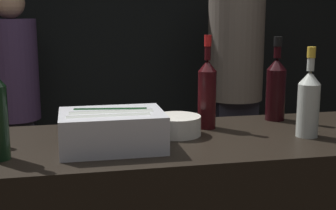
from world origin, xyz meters
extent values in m
cube|color=black|center=(0.00, 2.54, 1.40)|extent=(6.40, 0.06, 2.80)
cube|color=silver|center=(-0.22, 0.23, 1.09)|extent=(0.35, 0.25, 0.13)
cylinder|color=#B2B7AD|center=(-0.23, 0.18, 1.12)|extent=(0.27, 0.07, 0.07)
cylinder|color=#B2B7AD|center=(-0.22, 0.23, 1.12)|extent=(0.28, 0.08, 0.07)
cylinder|color=#143319|center=(-0.22, 0.29, 1.12)|extent=(0.26, 0.10, 0.07)
cylinder|color=silver|center=(0.04, 0.36, 1.06)|extent=(0.18, 0.18, 0.07)
cylinder|color=gray|center=(0.04, 0.36, 1.09)|extent=(0.15, 0.15, 0.01)
cylinder|color=black|center=(0.18, 0.44, 1.14)|extent=(0.07, 0.07, 0.23)
cone|color=black|center=(0.18, 0.44, 1.27)|extent=(0.07, 0.07, 0.04)
cylinder|color=black|center=(0.18, 0.44, 1.34)|extent=(0.02, 0.02, 0.10)
cylinder|color=red|center=(0.18, 0.44, 1.37)|extent=(0.03, 0.03, 0.04)
cylinder|color=#B2B7AD|center=(0.51, 0.24, 1.12)|extent=(0.08, 0.08, 0.20)
cone|color=#B2B7AD|center=(0.51, 0.24, 1.25)|extent=(0.08, 0.08, 0.05)
cylinder|color=#B2B7AD|center=(0.51, 0.24, 1.31)|extent=(0.03, 0.03, 0.09)
cylinder|color=gold|center=(0.51, 0.24, 1.34)|extent=(0.03, 0.03, 0.04)
cylinder|color=black|center=(0.51, 0.52, 1.13)|extent=(0.08, 0.08, 0.22)
cone|color=black|center=(0.51, 0.52, 1.27)|extent=(0.08, 0.08, 0.05)
cylinder|color=black|center=(0.51, 0.52, 1.33)|extent=(0.03, 0.03, 0.09)
cylinder|color=black|center=(0.51, 0.52, 1.36)|extent=(0.03, 0.03, 0.04)
cube|color=black|center=(-0.73, 2.05, 0.37)|extent=(0.25, 0.19, 0.74)
cylinder|color=#473356|center=(-0.73, 2.05, 1.09)|extent=(0.34, 0.34, 0.69)
sphere|color=tan|center=(-0.73, 2.05, 1.54)|extent=(0.21, 0.21, 0.21)
cube|color=black|center=(0.80, 1.83, 0.43)|extent=(0.29, 0.22, 0.87)
cylinder|color=#60564C|center=(0.80, 1.83, 1.26)|extent=(0.39, 0.39, 0.78)
camera|label=1|loc=(-0.34, -1.30, 1.48)|focal=50.00mm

